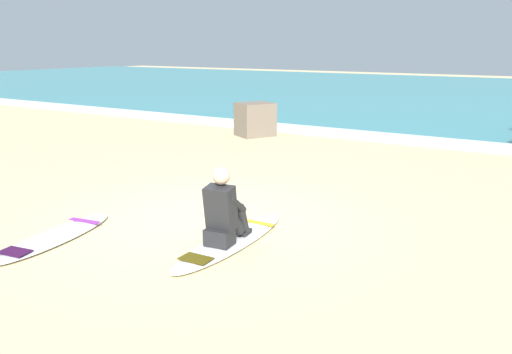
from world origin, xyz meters
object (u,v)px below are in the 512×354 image
surfboard_spare_near (55,237)px  shoreline_rock (255,119)px  surfer_seated (224,213)px  surfboard_main (232,240)px

surfboard_spare_near → shoreline_rock: shoreline_rock is taller
surfboard_spare_near → surfer_seated: bearing=25.3°
surfboard_main → surfboard_spare_near: same height
surfer_seated → surfboard_spare_near: (-2.00, -0.95, -0.40)m
surfer_seated → shoreline_rock: (-4.03, 7.10, 0.01)m
surfer_seated → surfboard_main: bearing=88.8°
surfer_seated → surfboard_spare_near: bearing=-154.7°
surfboard_main → surfboard_spare_near: bearing=-151.2°
surfboard_main → surfer_seated: surfer_seated is taller
surfboard_main → surfer_seated: 0.43m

